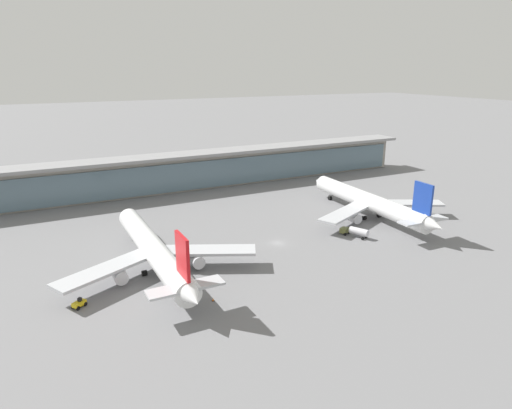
{
  "coord_description": "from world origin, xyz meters",
  "views": [
    {
      "loc": [
        -60.06,
        -104.23,
        48.16
      ],
      "look_at": [
        0.0,
        13.79,
        7.81
      ],
      "focal_mm": 31.67,
      "sensor_mm": 36.0,
      "label": 1
    }
  ],
  "objects_px": {
    "service_truck_near_nose_yellow": "(79,304)",
    "safety_cone_alpha": "(183,303)",
    "airliner_centre_stand": "(370,202)",
    "safety_cone_bravo": "(213,299)",
    "service_truck_mid_apron_white": "(395,207)",
    "service_truck_under_wing_olive": "(356,231)",
    "airliner_left_stand": "(154,250)"
  },
  "relations": [
    {
      "from": "airliner_left_stand",
      "to": "safety_cone_bravo",
      "type": "relative_size",
      "value": 90.91
    },
    {
      "from": "service_truck_near_nose_yellow",
      "to": "safety_cone_alpha",
      "type": "xyz_separation_m",
      "value": [
        19.75,
        -8.52,
        -0.56
      ]
    },
    {
      "from": "service_truck_near_nose_yellow",
      "to": "service_truck_mid_apron_white",
      "type": "relative_size",
      "value": 1.03
    },
    {
      "from": "service_truck_under_wing_olive",
      "to": "airliner_centre_stand",
      "type": "bearing_deg",
      "value": 38.46
    },
    {
      "from": "airliner_left_stand",
      "to": "airliner_centre_stand",
      "type": "xyz_separation_m",
      "value": [
        74.66,
        8.52,
        0.0
      ]
    },
    {
      "from": "service_truck_near_nose_yellow",
      "to": "airliner_centre_stand",
      "type": "bearing_deg",
      "value": 11.45
    },
    {
      "from": "airliner_centre_stand",
      "to": "safety_cone_alpha",
      "type": "bearing_deg",
      "value": -159.59
    },
    {
      "from": "service_truck_under_wing_olive",
      "to": "safety_cone_alpha",
      "type": "xyz_separation_m",
      "value": [
        -58.15,
        -15.02,
        -1.39
      ]
    },
    {
      "from": "airliner_centre_stand",
      "to": "safety_cone_bravo",
      "type": "xyz_separation_m",
      "value": [
        -67.61,
        -29.12,
        -5.03
      ]
    },
    {
      "from": "airliner_left_stand",
      "to": "safety_cone_alpha",
      "type": "height_order",
      "value": "airliner_left_stand"
    },
    {
      "from": "airliner_left_stand",
      "to": "service_truck_mid_apron_white",
      "type": "relative_size",
      "value": 19.8
    },
    {
      "from": "service_truck_under_wing_olive",
      "to": "service_truck_mid_apron_white",
      "type": "xyz_separation_m",
      "value": [
        29.66,
        14.82,
        -0.83
      ]
    },
    {
      "from": "service_truck_near_nose_yellow",
      "to": "service_truck_under_wing_olive",
      "type": "xyz_separation_m",
      "value": [
        77.9,
        6.5,
        0.83
      ]
    },
    {
      "from": "safety_cone_alpha",
      "to": "service_truck_mid_apron_white",
      "type": "bearing_deg",
      "value": 18.77
    },
    {
      "from": "service_truck_mid_apron_white",
      "to": "safety_cone_bravo",
      "type": "distance_m",
      "value": 87.45
    },
    {
      "from": "service_truck_near_nose_yellow",
      "to": "safety_cone_alpha",
      "type": "relative_size",
      "value": 4.73
    },
    {
      "from": "airliner_centre_stand",
      "to": "safety_cone_alpha",
      "type": "relative_size",
      "value": 91.05
    },
    {
      "from": "safety_cone_alpha",
      "to": "service_truck_under_wing_olive",
      "type": "bearing_deg",
      "value": 14.48
    },
    {
      "from": "service_truck_near_nose_yellow",
      "to": "service_truck_mid_apron_white",
      "type": "bearing_deg",
      "value": 11.21
    },
    {
      "from": "airliner_left_stand",
      "to": "service_truck_mid_apron_white",
      "type": "bearing_deg",
      "value": 7.0
    },
    {
      "from": "service_truck_near_nose_yellow",
      "to": "safety_cone_alpha",
      "type": "bearing_deg",
      "value": -23.33
    },
    {
      "from": "safety_cone_alpha",
      "to": "airliner_centre_stand",
      "type": "bearing_deg",
      "value": 20.41
    },
    {
      "from": "service_truck_under_wing_olive",
      "to": "safety_cone_alpha",
      "type": "relative_size",
      "value": 12.53
    },
    {
      "from": "service_truck_mid_apron_white",
      "to": "safety_cone_alpha",
      "type": "relative_size",
      "value": 4.59
    },
    {
      "from": "service_truck_mid_apron_white",
      "to": "airliner_centre_stand",
      "type": "bearing_deg",
      "value": -170.41
    },
    {
      "from": "service_truck_near_nose_yellow",
      "to": "safety_cone_alpha",
      "type": "height_order",
      "value": "service_truck_near_nose_yellow"
    },
    {
      "from": "safety_cone_alpha",
      "to": "safety_cone_bravo",
      "type": "bearing_deg",
      "value": -14.82
    },
    {
      "from": "service_truck_mid_apron_white",
      "to": "safety_cone_bravo",
      "type": "xyz_separation_m",
      "value": [
        -81.59,
        -31.48,
        -0.56
      ]
    },
    {
      "from": "service_truck_under_wing_olive",
      "to": "safety_cone_alpha",
      "type": "height_order",
      "value": "service_truck_under_wing_olive"
    },
    {
      "from": "airliner_left_stand",
      "to": "service_truck_mid_apron_white",
      "type": "xyz_separation_m",
      "value": [
        88.63,
        10.88,
        -4.48
      ]
    },
    {
      "from": "service_truck_near_nose_yellow",
      "to": "service_truck_under_wing_olive",
      "type": "distance_m",
      "value": 78.17
    },
    {
      "from": "airliner_left_stand",
      "to": "service_truck_mid_apron_white",
      "type": "distance_m",
      "value": 89.41
    }
  ]
}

